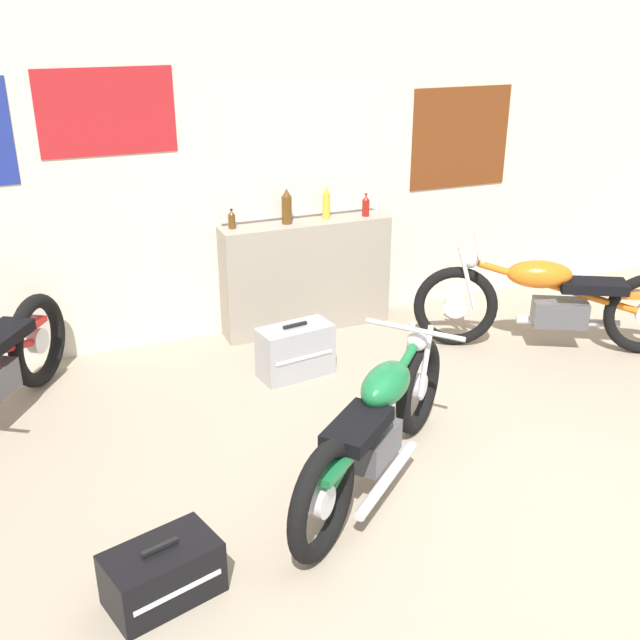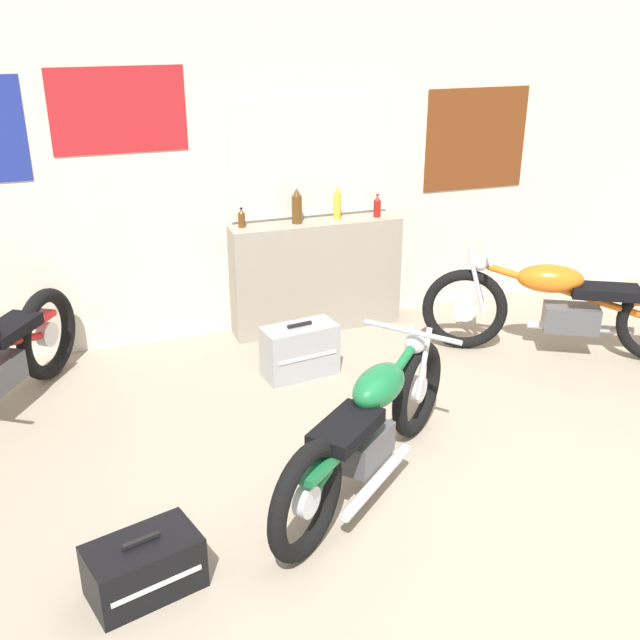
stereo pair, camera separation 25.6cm
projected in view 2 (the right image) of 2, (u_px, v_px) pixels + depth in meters
ground_plane at (511, 558)px, 3.82m from camera, size 24.00×24.00×0.00m
wall_back at (309, 162)px, 6.15m from camera, size 10.00×0.07×2.80m
sill_counter at (317, 276)px, 6.36m from camera, size 1.45×0.28×0.95m
bottle_leftmost at (242, 219)px, 6.00m from camera, size 0.06×0.06×0.16m
bottle_left_center at (297, 206)px, 6.08m from camera, size 0.08×0.08×0.31m
bottle_center at (337, 203)px, 6.20m from camera, size 0.06×0.06×0.30m
bottle_right_center at (377, 207)px, 6.29m from camera, size 0.06×0.06×0.19m
motorcycle_green at (370, 427)px, 4.26m from camera, size 1.58×1.37×0.79m
motorcycle_orange at (563, 306)px, 5.88m from camera, size 1.97×1.13×0.86m
hard_case_silver at (300, 350)px, 5.64m from camera, size 0.59×0.35×0.42m
hard_case_black at (144, 567)px, 3.56m from camera, size 0.59×0.44×0.31m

